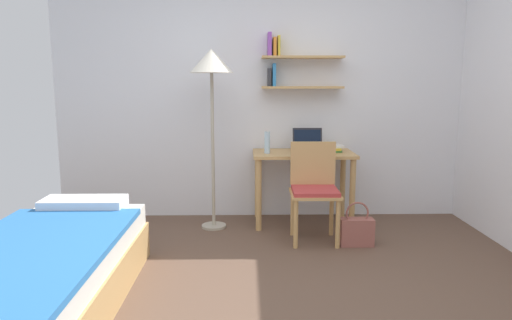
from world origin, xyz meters
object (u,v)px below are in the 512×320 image
desk (303,166)px  standing_lamp (212,70)px  desk_chair (314,187)px  bed (42,279)px  handbag (357,231)px  laptop (308,146)px  water_bottle (267,143)px  book_stack (332,148)px

desk → standing_lamp: 1.30m
standing_lamp → desk_chair: bearing=-21.9°
bed → desk_chair: 2.32m
desk → bed: bearing=-134.0°
handbag → laptop: bearing=116.9°
water_bottle → book_stack: bearing=9.6°
desk → desk_chair: (0.04, -0.50, -0.10)m
desk → desk_chair: 0.51m
laptop → water_bottle: (-0.41, -0.09, 0.05)m
standing_lamp → book_stack: (1.19, 0.17, -0.76)m
book_stack → handbag: bearing=-82.1°
desk → handbag: bearing=-59.2°
bed → handbag: size_ratio=5.25×
bed → standing_lamp: bearing=62.2°
standing_lamp → handbag: standing_lamp is taller
desk → book_stack: size_ratio=4.19×
desk_chair → water_bottle: 0.68m
laptop → handbag: 1.01m
water_bottle → handbag: (0.76, -0.60, -0.70)m
standing_lamp → handbag: 1.97m
bed → laptop: size_ratio=6.87×
desk → book_stack: book_stack is taller
standing_lamp → water_bottle: bearing=6.5°
bed → desk_chair: bearing=36.6°
standing_lamp → book_stack: bearing=8.2°
desk → laptop: (0.05, 0.02, 0.20)m
bed → water_bottle: size_ratio=9.65×
bed → desk: bearing=46.0°
standing_lamp → water_bottle: 0.87m
bed → desk: size_ratio=2.07×
desk → standing_lamp: bearing=-172.1°
book_stack → handbag: 0.96m
desk → desk_chair: bearing=-85.2°
standing_lamp → laptop: (0.93, 0.15, -0.74)m
bed → water_bottle: bearing=51.3°
desk_chair → standing_lamp: bearing=158.1°
standing_lamp → handbag: bearing=-22.9°
book_stack → standing_lamp: bearing=-171.8°
bed → desk_chair: desk_chair is taller
desk_chair → standing_lamp: (-0.93, 0.37, 1.03)m
desk_chair → laptop: 0.60m
desk_chair → book_stack: size_ratio=3.70×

